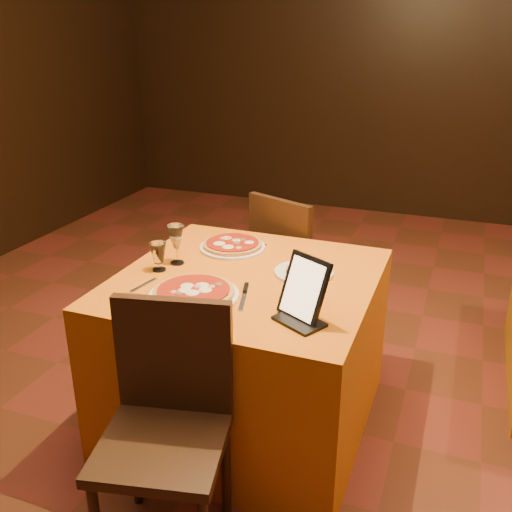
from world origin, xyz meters
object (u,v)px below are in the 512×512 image
(chair_main_near, at_px, (162,444))
(tablet, at_px, (304,288))
(wine_glass, at_px, (176,244))
(pizza_near, at_px, (194,294))
(water_glass, at_px, (158,257))
(chair_main_far, at_px, (300,268))
(main_table, at_px, (247,350))
(pizza_far, at_px, (232,246))

(chair_main_near, bearing_deg, tablet, 44.28)
(chair_main_near, height_order, wine_glass, wine_glass)
(wine_glass, bearing_deg, tablet, -23.32)
(chair_main_near, bearing_deg, pizza_near, 91.24)
(tablet, bearing_deg, wine_glass, -174.76)
(pizza_near, relative_size, water_glass, 2.82)
(wine_glass, height_order, water_glass, wine_glass)
(chair_main_near, height_order, pizza_near, chair_main_near)
(chair_main_near, xyz_separation_m, chair_main_far, (0.00, 1.63, 0.00))
(chair_main_far, xyz_separation_m, pizza_near, (-0.12, -1.11, 0.31))
(chair_main_near, height_order, chair_main_far, same)
(pizza_near, height_order, water_glass, water_glass)
(water_glass, bearing_deg, main_table, 11.23)
(chair_main_near, bearing_deg, pizza_far, 87.68)
(chair_main_near, relative_size, water_glass, 7.00)
(main_table, height_order, chair_main_near, chair_main_near)
(chair_main_far, bearing_deg, chair_main_near, 112.57)
(main_table, distance_m, pizza_far, 0.52)
(main_table, xyz_separation_m, water_glass, (-0.39, -0.08, 0.44))
(pizza_near, bearing_deg, water_glass, 144.57)
(wine_glass, bearing_deg, chair_main_near, -66.36)
(water_glass, relative_size, tablet, 0.53)
(water_glass, distance_m, tablet, 0.76)
(water_glass, height_order, tablet, tablet)
(chair_main_far, bearing_deg, tablet, 129.34)
(pizza_far, bearing_deg, main_table, -56.42)
(wine_glass, bearing_deg, water_glass, -111.37)
(wine_glass, bearing_deg, chair_main_far, 66.64)
(tablet, bearing_deg, pizza_far, 161.70)
(water_glass, bearing_deg, pizza_far, 60.67)
(chair_main_far, relative_size, water_glass, 7.00)
(chair_main_far, distance_m, wine_glass, 0.97)
(main_table, relative_size, pizza_near, 3.00)
(chair_main_near, distance_m, chair_main_far, 1.63)
(chair_main_near, relative_size, wine_glass, 4.79)
(pizza_near, height_order, pizza_far, same)
(pizza_near, xyz_separation_m, water_glass, (-0.27, 0.19, 0.05))
(main_table, relative_size, water_glass, 8.46)
(main_table, relative_size, tablet, 4.51)
(wine_glass, xyz_separation_m, tablet, (0.69, -0.30, 0.03))
(main_table, xyz_separation_m, wine_glass, (-0.35, 0.02, 0.47))
(wine_glass, distance_m, tablet, 0.75)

